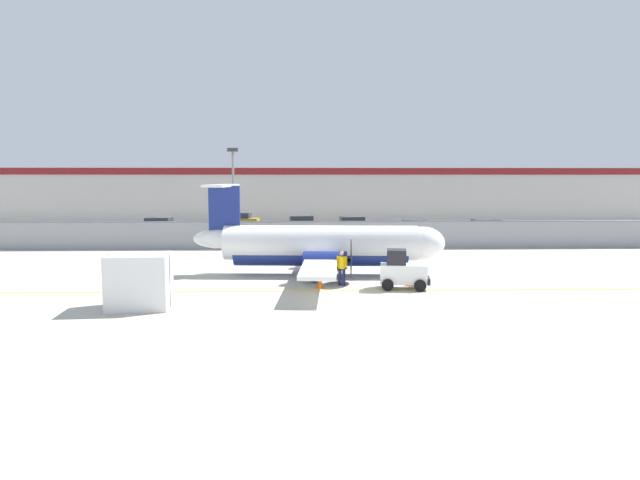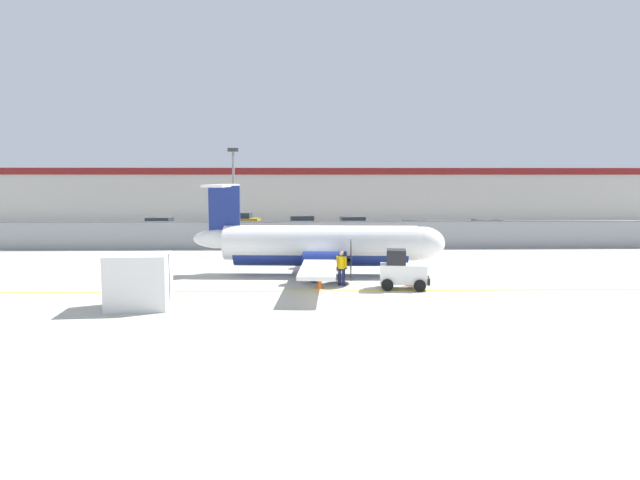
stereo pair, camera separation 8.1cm
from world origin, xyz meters
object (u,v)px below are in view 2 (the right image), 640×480
parked_car_3 (354,225)px  apron_light_pole (234,192)px  cargo_container (139,281)px  traffic_cone_far_left (320,282)px  baggage_tug (402,271)px  parked_car_1 (239,220)px  traffic_cone_near_left (335,262)px  parked_car_2 (301,224)px  commuter_airplane (325,246)px  traffic_cone_near_right (409,279)px  ground_crew_worker (342,266)px  parked_car_0 (159,226)px  parked_car_4 (416,229)px  parked_car_5 (488,229)px

parked_car_3 → apron_light_pole: size_ratio=0.60×
cargo_container → traffic_cone_far_left: bearing=23.5°
baggage_tug → parked_car_1: baggage_tug is taller
baggage_tug → parked_car_3: baggage_tug is taller
traffic_cone_near_left → parked_car_2: 21.04m
commuter_airplane → baggage_tug: 5.46m
traffic_cone_near_left → parked_car_3: 19.71m
traffic_cone_near_right → parked_car_3: (-0.51, 25.54, 0.58)m
ground_crew_worker → parked_car_3: (2.81, 25.44, -0.06)m
ground_crew_worker → apron_light_pole: size_ratio=0.23×
parked_car_1 → parked_car_3: 13.06m
traffic_cone_near_left → parked_car_0: (-15.19, 18.93, 0.58)m
traffic_cone_near_right → parked_car_4: (4.50, 21.27, 0.58)m
commuter_airplane → ground_crew_worker: commuter_airplane is taller
traffic_cone_near_left → parked_car_4: 17.12m
commuter_airplane → baggage_tug: bearing=-45.5°
baggage_tug → cargo_container: (-11.36, -3.71, 0.24)m
traffic_cone_near_left → parked_car_1: 27.30m
cargo_container → parked_car_4: (16.35, 25.76, -0.21)m
cargo_container → parked_car_0: (-6.66, 29.46, -0.21)m
cargo_container → apron_light_pole: bearing=78.9°
parked_car_0 → apron_light_pole: 16.45m
cargo_container → parked_car_4: cargo_container is taller
parked_car_4 → parked_car_2: bearing=157.3°
baggage_tug → ground_crew_worker: bearing=171.3°
baggage_tug → ground_crew_worker: (-2.83, 0.88, 0.10)m
parked_car_0 → parked_car_2: same height
cargo_container → parked_car_2: (6.35, 31.45, -0.21)m
traffic_cone_near_right → parked_car_0: 31.09m
parked_car_5 → apron_light_pole: size_ratio=0.60×
commuter_airplane → traffic_cone_far_left: (-0.39, -3.90, -1.29)m
parked_car_2 → parked_car_4: same height
baggage_tug → traffic_cone_near_right: size_ratio=3.85×
cargo_container → parked_car_0: 30.20m
parked_car_0 → parked_car_5: bearing=179.4°
parked_car_2 → ground_crew_worker: bearing=89.3°
commuter_airplane → cargo_container: 11.06m
traffic_cone_near_right → parked_car_1: size_ratio=0.15×
ground_crew_worker → apron_light_pole: apron_light_pole is taller
ground_crew_worker → parked_car_2: 26.95m
traffic_cone_near_left → traffic_cone_near_right: 6.89m
traffic_cone_near_left → traffic_cone_near_right: (3.32, -6.04, 0.00)m
ground_crew_worker → parked_car_0: same height
baggage_tug → apron_light_pole: 15.76m
traffic_cone_far_left → traffic_cone_near_left: bearing=80.5°
commuter_airplane → apron_light_pole: size_ratio=2.21×
ground_crew_worker → parked_car_4: (7.82, 21.17, -0.06)m
parked_car_2 → cargo_container: bearing=73.3°
commuter_airplane → parked_car_2: bearing=97.2°
parked_car_3 → parked_car_5: same height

